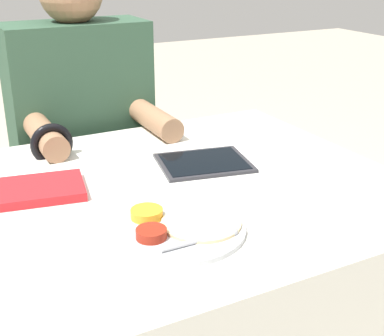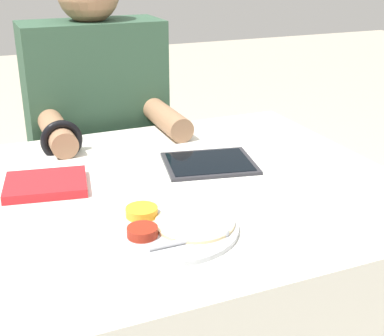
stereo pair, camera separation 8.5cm
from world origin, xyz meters
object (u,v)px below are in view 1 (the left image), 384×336
object	(u,v)px
thali_tray	(177,227)
red_notebook	(43,190)
person_diner	(85,168)
tablet_device	(204,163)

from	to	relation	value
thali_tray	red_notebook	distance (m)	0.34
thali_tray	person_diner	distance (m)	0.80
red_notebook	tablet_device	bearing A→B (deg)	-1.94
tablet_device	person_diner	size ratio (longest dim) A/B	0.21
person_diner	thali_tray	bearing A→B (deg)	-93.43
thali_tray	person_diner	world-z (taller)	person_diner
red_notebook	thali_tray	bearing A→B (deg)	-56.98
tablet_device	red_notebook	bearing A→B (deg)	178.06
tablet_device	thali_tray	bearing A→B (deg)	-127.04
tablet_device	person_diner	xyz separation A→B (m)	(-0.16, 0.51, -0.17)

